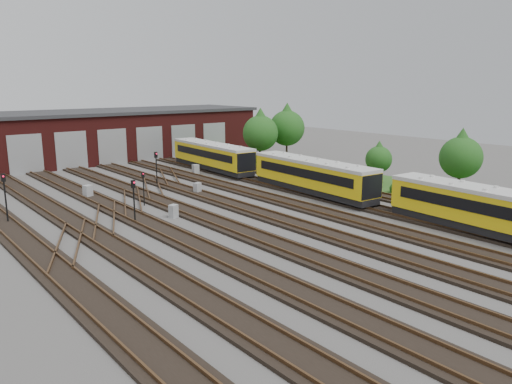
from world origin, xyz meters
TOP-DOWN VIEW (x-y plane):
  - ground at (0.00, 0.00)m, footprint 120.00×120.00m
  - track_network at (-0.17, 0.59)m, footprint 30.40×70.00m
  - maintenance_shed at (-0.01, 39.97)m, footprint 51.00×12.50m
  - grass_verge at (19.00, 10.00)m, footprint 8.00×55.00m
  - metro_train at (10.00, 6.77)m, footprint 3.28×45.94m
  - signal_mast_0 at (-13.65, 13.87)m, footprint 0.30×0.28m
  - signal_mast_1 at (-6.58, 8.11)m, footprint 0.32×0.30m
  - signal_mast_2 at (-3.57, 12.68)m, footprint 0.23×0.21m
  - signal_mast_3 at (1.21, 19.46)m, footprint 0.30×0.28m
  - relay_cabinet_1 at (-6.16, 18.24)m, footprint 0.83×0.76m
  - relay_cabinet_2 at (-3.62, 7.81)m, footprint 0.72×0.66m
  - relay_cabinet_3 at (7.37, 22.13)m, footprint 0.66×0.55m
  - relay_cabinet_4 at (2.29, 13.80)m, footprint 0.70×0.63m
  - tree_0 at (16.45, 21.94)m, footprint 4.24×4.24m
  - tree_1 at (17.53, 23.34)m, footprint 3.88×3.88m
  - tree_2 at (21.66, 22.93)m, footprint 4.50×4.50m
  - tree_3 at (18.73, 6.27)m, footprint 2.62×2.62m
  - tree_4 at (19.78, -1.71)m, footprint 3.68×3.68m
  - bush_0 at (16.49, 2.45)m, footprint 1.19×1.19m
  - bush_1 at (17.52, 23.45)m, footprint 1.57×1.57m
  - bush_2 at (18.83, 20.91)m, footprint 1.43×1.43m

SIDE VIEW (x-z plane):
  - ground at x=0.00m, z-range 0.00..0.00m
  - grass_verge at x=19.00m, z-range 0.00..0.05m
  - track_network at x=-0.17m, z-range -0.06..0.27m
  - relay_cabinet_4 at x=2.29m, z-range 0.00..0.99m
  - relay_cabinet_2 at x=-3.62m, z-range 0.00..1.00m
  - relay_cabinet_3 at x=7.37m, z-range 0.00..1.10m
  - relay_cabinet_1 at x=-6.16m, z-range 0.00..1.14m
  - bush_0 at x=16.49m, z-range 0.00..1.19m
  - bush_2 at x=18.83m, z-range 0.00..1.43m
  - bush_1 at x=17.52m, z-range 0.00..1.57m
  - signal_mast_2 at x=-3.57m, z-range 0.39..3.18m
  - metro_train at x=10.00m, z-range 0.36..3.22m
  - signal_mast_1 at x=-6.58m, z-range 0.47..3.66m
  - signal_mast_3 at x=1.21m, z-range 0.48..3.80m
  - signal_mast_0 at x=-13.65m, z-range 0.51..4.15m
  - tree_3 at x=18.73m, z-range 0.62..4.96m
  - maintenance_shed at x=-0.01m, z-range 0.03..6.38m
  - tree_4 at x=19.78m, z-range 0.87..6.96m
  - tree_1 at x=17.53m, z-range 0.92..7.34m
  - tree_0 at x=16.45m, z-range 1.00..8.02m
  - tree_2 at x=21.66m, z-range 1.06..8.51m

